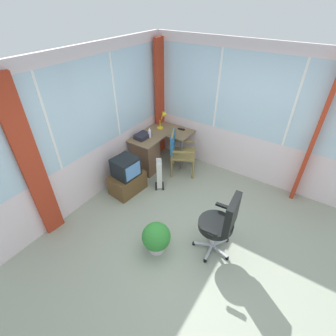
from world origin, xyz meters
name	(u,v)px	position (x,y,z in m)	size (l,w,h in m)	color
ground	(192,237)	(0.00, 0.00, -0.03)	(4.99, 5.07, 0.06)	gray
north_window_panel	(89,131)	(0.00, 2.06, 1.29)	(3.99, 0.07, 2.59)	silver
east_window_panel	(250,117)	(2.03, 0.00, 1.29)	(0.07, 4.07, 2.59)	silver
curtain_north_left	(32,166)	(-1.10, 1.98, 1.24)	(0.29, 0.07, 2.49)	#A9331D
curtain_corner	(160,101)	(1.90, 1.93, 1.24)	(0.29, 0.07, 2.49)	#A9331D
curtain_east_far	(315,137)	(1.95, -1.12, 1.24)	(0.29, 0.07, 2.49)	#A9331D
desk	(147,153)	(1.07, 1.72, 0.40)	(1.19, 0.94, 0.74)	#7C6345
desk_lamp	(164,117)	(1.71, 1.71, 0.98)	(0.23, 0.20, 0.37)	yellow
tv_remote	(181,129)	(1.83, 1.34, 0.75)	(0.04, 0.15, 0.02)	black
spray_bottle	(150,133)	(1.18, 1.70, 0.84)	(0.06, 0.06, 0.22)	white
paper_tray	(142,136)	(1.07, 1.81, 0.78)	(0.30, 0.23, 0.09)	#252330
wooden_armchair	(177,148)	(1.35, 1.15, 0.58)	(0.65, 0.65, 0.93)	olive
office_chair	(222,222)	(-0.01, -0.43, 0.62)	(0.61, 0.58, 1.06)	#B7B7BF
tv_on_stand	(127,177)	(0.28, 1.60, 0.33)	(0.68, 0.50, 0.74)	brown
space_heater	(159,173)	(0.73, 1.17, 0.32)	(0.29, 0.27, 0.63)	silver
potted_plant	(156,237)	(-0.52, 0.33, 0.28)	(0.43, 0.43, 0.51)	silver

